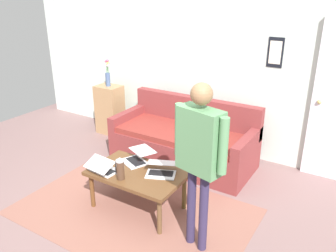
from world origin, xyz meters
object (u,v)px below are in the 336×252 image
(coffee_table, at_px, (137,176))
(laptop_left, at_px, (103,168))
(side_shelf, at_px, (110,110))
(flower_vase, at_px, (108,75))
(couch, at_px, (184,142))
(french_press, at_px, (120,169))
(person_standing, at_px, (200,148))
(laptop_right, at_px, (161,170))
(laptop_center, at_px, (137,158))

(coffee_table, xyz_separation_m, laptop_left, (0.33, 0.19, 0.09))
(side_shelf, distance_m, flower_vase, 0.60)
(couch, distance_m, side_shelf, 1.64)
(french_press, relative_size, flower_vase, 0.57)
(couch, relative_size, person_standing, 1.22)
(laptop_left, height_order, flower_vase, flower_vase)
(laptop_right, xyz_separation_m, flower_vase, (1.97, -1.45, 0.51))
(laptop_left, bearing_deg, couch, -98.61)
(laptop_left, xyz_separation_m, side_shelf, (1.39, -1.74, -0.09))
(french_press, bearing_deg, person_standing, 179.98)
(couch, distance_m, coffee_table, 1.28)
(couch, distance_m, french_press, 1.51)
(coffee_table, height_order, side_shelf, side_shelf)
(coffee_table, bearing_deg, laptop_left, 29.06)
(laptop_right, relative_size, person_standing, 0.24)
(person_standing, bearing_deg, couch, -56.98)
(french_press, relative_size, side_shelf, 0.30)
(french_press, bearing_deg, couch, -88.00)
(laptop_center, height_order, laptop_right, laptop_center)
(french_press, bearing_deg, coffee_table, -106.53)
(laptop_left, bearing_deg, person_standing, 178.88)
(couch, distance_m, laptop_center, 1.09)
(laptop_left, relative_size, side_shelf, 0.42)
(coffee_table, relative_size, laptop_right, 2.61)
(flower_vase, bearing_deg, laptop_right, 143.56)
(laptop_center, xyz_separation_m, person_standing, (-0.99, 0.41, 0.54))
(flower_vase, bearing_deg, couch, 169.88)
(coffee_table, height_order, person_standing, person_standing)
(coffee_table, height_order, laptop_right, laptop_right)
(french_press, bearing_deg, side_shelf, -46.73)
(couch, distance_m, laptop_right, 1.23)
(couch, relative_size, laptop_center, 4.53)
(laptop_center, bearing_deg, coffee_table, 125.46)
(side_shelf, bearing_deg, person_standing, 145.54)
(laptop_center, xyz_separation_m, french_press, (-0.08, 0.41, 0.06))
(laptop_center, distance_m, person_standing, 1.20)
(couch, xyz_separation_m, person_standing, (-0.96, 1.48, 0.74))
(french_press, height_order, side_shelf, side_shelf)
(side_shelf, bearing_deg, french_press, 133.27)
(coffee_table, distance_m, side_shelf, 2.32)
(person_standing, bearing_deg, coffee_table, -13.83)
(flower_vase, xyz_separation_m, person_standing, (-2.57, 1.77, 0.04))
(couch, height_order, person_standing, person_standing)
(couch, xyz_separation_m, laptop_left, (0.22, 1.46, 0.20))
(side_shelf, relative_size, flower_vase, 1.89)
(laptop_right, relative_size, french_press, 1.60)
(french_press, bearing_deg, laptop_right, -134.06)
(laptop_left, bearing_deg, side_shelf, -51.43)
(side_shelf, height_order, flower_vase, flower_vase)
(coffee_table, relative_size, person_standing, 0.64)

